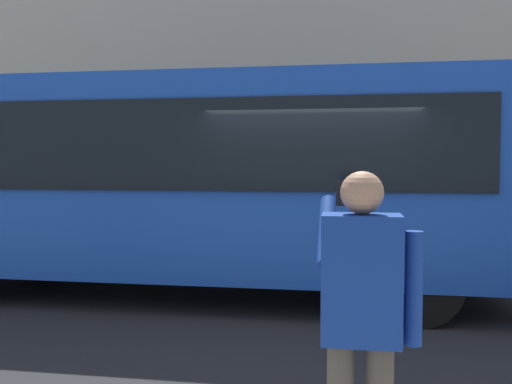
% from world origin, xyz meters
% --- Properties ---
extents(ground_plane, '(60.00, 60.00, 0.00)m').
position_xyz_m(ground_plane, '(0.00, 0.00, 0.00)').
color(ground_plane, '#232326').
extents(red_bus, '(9.05, 2.54, 3.08)m').
position_xyz_m(red_bus, '(1.78, -0.50, 1.68)').
color(red_bus, '#1947AD').
rests_on(red_bus, ground_plane).
extents(pedestrian_photographer, '(0.53, 0.52, 1.70)m').
position_xyz_m(pedestrian_photographer, '(-0.48, 4.26, 1.14)').
color(pedestrian_photographer, '#4C4238').
rests_on(pedestrian_photographer, sidewalk_curb).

